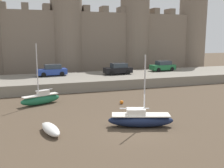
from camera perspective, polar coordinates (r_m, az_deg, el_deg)
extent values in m
plane|color=#4C3D2D|center=(19.65, 4.74, -9.56)|extent=(160.00, 160.00, 0.00)
cube|color=gray|center=(36.97, -6.92, 0.67)|extent=(62.94, 10.00, 1.28)
cube|color=#7A6B5B|center=(46.70, -9.72, 8.53)|extent=(50.94, 2.80, 11.01)
cylinder|color=#7A6B5B|center=(46.71, -9.81, 11.50)|extent=(5.36, 5.36, 15.86)
cylinder|color=#7A6B5B|center=(50.34, 4.95, 11.48)|extent=(5.36, 5.36, 15.86)
cylinder|color=#7A6B5B|center=(56.66, 17.05, 10.91)|extent=(5.36, 5.36, 15.86)
cube|color=#746557|center=(46.43, -22.74, 15.40)|extent=(1.10, 2.52, 1.10)
cube|color=#746557|center=(46.36, -18.46, 15.66)|extent=(1.10, 2.52, 1.10)
cube|color=#746557|center=(46.54, -14.18, 15.84)|extent=(1.10, 2.52, 1.10)
cube|color=#746557|center=(47.60, -5.80, 15.94)|extent=(1.10, 2.52, 1.10)
cube|color=#746557|center=(48.47, -1.79, 15.88)|extent=(1.10, 2.52, 1.10)
cube|color=#746557|center=(49.55, 2.05, 15.75)|extent=(1.10, 2.52, 1.10)
cube|color=#746557|center=(52.30, 9.18, 15.33)|extent=(1.10, 2.52, 1.10)
cube|color=#746557|center=(53.93, 12.43, 15.06)|extent=(1.10, 2.52, 1.10)
ellipsoid|color=#141E3D|center=(19.89, 6.26, -7.90)|extent=(5.04, 2.83, 0.95)
cube|color=silver|center=(19.76, 6.29, -6.69)|extent=(4.42, 2.45, 0.08)
cube|color=silver|center=(19.65, 5.24, -5.97)|extent=(1.57, 1.26, 0.44)
cylinder|color=silver|center=(19.26, 7.14, -0.23)|extent=(0.10, 0.10, 4.43)
cylinder|color=silver|center=(19.58, 4.89, -5.33)|extent=(2.10, 0.78, 0.08)
ellipsoid|color=silver|center=(18.91, -13.21, -9.56)|extent=(1.46, 2.96, 0.64)
ellipsoid|color=white|center=(18.90, -13.22, -9.39)|extent=(1.17, 2.42, 0.35)
cube|color=beige|center=(18.69, -13.02, -9.47)|extent=(0.79, 0.35, 0.06)
cube|color=beige|center=(19.89, -14.20, -8.38)|extent=(0.54, 0.38, 0.08)
ellipsoid|color=#1E6B47|center=(27.15, -15.27, -3.31)|extent=(4.18, 2.43, 0.98)
cube|color=silver|center=(27.06, -15.32, -2.39)|extent=(3.66, 2.11, 0.08)
cube|color=silver|center=(27.13, -14.75, -1.76)|extent=(1.30, 1.00, 0.44)
cylinder|color=silver|center=(26.55, -15.97, 3.02)|extent=(0.10, 0.10, 5.09)
cylinder|color=silver|center=(27.13, -14.58, -1.26)|extent=(1.75, 0.78, 0.08)
sphere|color=orange|center=(26.48, 2.10, -3.96)|extent=(0.38, 0.38, 0.38)
cube|color=black|center=(38.80, 1.30, 3.03)|extent=(4.18, 1.92, 0.80)
cube|color=#2D3842|center=(38.78, 1.51, 4.07)|extent=(2.33, 1.61, 0.64)
cylinder|color=black|center=(37.58, 0.03, 2.37)|extent=(0.65, 0.21, 0.64)
cylinder|color=black|center=(39.15, -0.90, 2.68)|extent=(0.65, 0.21, 0.64)
cylinder|color=black|center=(38.59, 3.54, 2.56)|extent=(0.65, 0.21, 0.64)
cylinder|color=black|center=(40.12, 2.50, 2.85)|extent=(0.65, 0.21, 0.64)
cube|color=#263F99|center=(38.05, -12.96, 2.64)|extent=(4.18, 1.92, 0.80)
cube|color=#2D3842|center=(38.00, -12.77, 3.70)|extent=(2.33, 1.61, 0.64)
cylinder|color=black|center=(37.08, -14.67, 1.95)|extent=(0.65, 0.21, 0.64)
cylinder|color=black|center=(38.75, -15.00, 2.27)|extent=(0.65, 0.21, 0.64)
cylinder|color=black|center=(37.48, -10.82, 2.18)|extent=(0.65, 0.21, 0.64)
cylinder|color=black|center=(39.13, -11.30, 2.48)|extent=(0.65, 0.21, 0.64)
cube|color=#1E6638|center=(43.55, 10.95, 3.61)|extent=(4.18, 1.92, 0.80)
cube|color=#2D3842|center=(43.56, 11.15, 4.53)|extent=(2.33, 1.61, 0.64)
cylinder|color=black|center=(42.19, 10.11, 3.05)|extent=(0.65, 0.21, 0.64)
cylinder|color=black|center=(43.63, 8.93, 3.31)|extent=(0.65, 0.21, 0.64)
cylinder|color=black|center=(43.59, 12.95, 3.17)|extent=(0.65, 0.21, 0.64)
cylinder|color=black|center=(44.98, 11.72, 3.42)|extent=(0.65, 0.21, 0.64)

